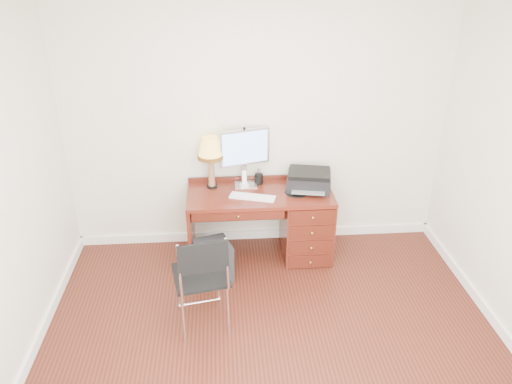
{
  "coord_description": "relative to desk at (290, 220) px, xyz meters",
  "views": [
    {
      "loc": [
        -0.39,
        -3.19,
        3.05
      ],
      "look_at": [
        -0.06,
        1.2,
        0.86
      ],
      "focal_mm": 35.0,
      "sensor_mm": 36.0,
      "label": 1
    }
  ],
  "objects": [
    {
      "name": "chair",
      "position": [
        -0.92,
        -1.14,
        0.17
      ],
      "size": [
        0.53,
        0.53,
        0.96
      ],
      "rotation": [
        0.0,
        0.0,
        0.19
      ],
      "color": "black",
      "rests_on": "ground"
    },
    {
      "name": "phone",
      "position": [
        -0.48,
        0.14,
        0.39
      ],
      "size": [
        0.1,
        0.1,
        0.19
      ],
      "rotation": [
        0.0,
        0.0,
        0.08
      ],
      "color": "white",
      "rests_on": "desk"
    },
    {
      "name": "mouse_pad",
      "position": [
        0.06,
        -0.03,
        0.35
      ],
      "size": [
        0.24,
        0.24,
        0.05
      ],
      "color": "black",
      "rests_on": "desk"
    },
    {
      "name": "desk",
      "position": [
        0.0,
        0.0,
        0.0
      ],
      "size": [
        1.5,
        0.67,
        0.75
      ],
      "color": "#601F14",
      "rests_on": "ground"
    },
    {
      "name": "leg_lamp",
      "position": [
        -0.82,
        0.17,
        0.75
      ],
      "size": [
        0.27,
        0.27,
        0.56
      ],
      "color": "black",
      "rests_on": "desk"
    },
    {
      "name": "room_shell",
      "position": [
        -0.32,
        -0.77,
        -0.36
      ],
      "size": [
        4.0,
        4.0,
        4.0
      ],
      "color": "silver",
      "rests_on": "ground"
    },
    {
      "name": "monitor",
      "position": [
        -0.46,
        0.22,
        0.72
      ],
      "size": [
        0.52,
        0.24,
        0.61
      ],
      "rotation": [
        0.0,
        0.0,
        0.29
      ],
      "color": "silver",
      "rests_on": "desk"
    },
    {
      "name": "ground",
      "position": [
        -0.32,
        -1.4,
        -0.41
      ],
      "size": [
        4.0,
        4.0,
        0.0
      ],
      "primitive_type": "plane",
      "color": "#37140C",
      "rests_on": "ground"
    },
    {
      "name": "pen_cup",
      "position": [
        -0.32,
        0.22,
        0.39
      ],
      "size": [
        0.09,
        0.09,
        0.11
      ],
      "primitive_type": "cylinder",
      "color": "black",
      "rests_on": "desk"
    },
    {
      "name": "printer",
      "position": [
        0.2,
        0.06,
        0.43
      ],
      "size": [
        0.5,
        0.43,
        0.2
      ],
      "rotation": [
        0.0,
        0.0,
        -0.2
      ],
      "color": "black",
      "rests_on": "desk"
    },
    {
      "name": "keyboard",
      "position": [
        -0.41,
        -0.11,
        0.35
      ],
      "size": [
        0.48,
        0.26,
        0.02
      ],
      "primitive_type": "cube",
      "rotation": [
        0.0,
        0.0,
        -0.3
      ],
      "color": "white",
      "rests_on": "desk"
    },
    {
      "name": "equipment_box",
      "position": [
        -0.82,
        -0.39,
        -0.22
      ],
      "size": [
        0.42,
        0.42,
        0.39
      ],
      "primitive_type": "cube",
      "rotation": [
        0.0,
        0.0,
        0.3
      ],
      "color": "black",
      "rests_on": "ground"
    }
  ]
}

